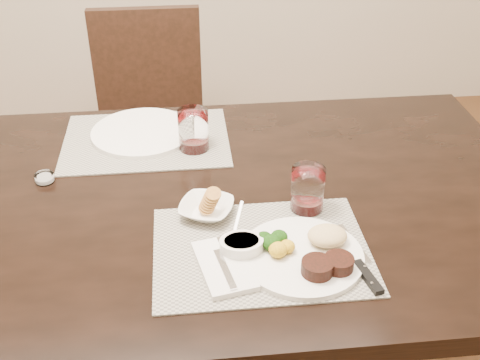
{
  "coord_description": "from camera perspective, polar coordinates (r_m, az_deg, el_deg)",
  "views": [
    {
      "loc": [
        0.13,
        -1.21,
        1.58
      ],
      "look_at": [
        0.25,
        -0.04,
        0.82
      ],
      "focal_mm": 45.0,
      "sensor_mm": 36.0,
      "label": 1
    }
  ],
  "objects": [
    {
      "name": "dining_table",
      "position": [
        1.52,
        -9.63,
        -4.48
      ],
      "size": [
        2.0,
        1.0,
        0.75
      ],
      "color": "black",
      "rests_on": "ground"
    },
    {
      "name": "chair_far",
      "position": [
        2.4,
        -8.49,
        5.98
      ],
      "size": [
        0.42,
        0.42,
        0.9
      ],
      "color": "black",
      "rests_on": "ground"
    },
    {
      "name": "placemat_near",
      "position": [
        1.3,
        2.04,
        -6.65
      ],
      "size": [
        0.46,
        0.34,
        0.0
      ],
      "primitive_type": "cube",
      "color": "gray",
      "rests_on": "dining_table"
    },
    {
      "name": "placemat_far",
      "position": [
        1.72,
        -8.88,
        3.77
      ],
      "size": [
        0.46,
        0.34,
        0.0
      ],
      "primitive_type": "cube",
      "color": "gray",
      "rests_on": "dining_table"
    },
    {
      "name": "dinner_plate",
      "position": [
        1.27,
        6.47,
        -6.9
      ],
      "size": [
        0.26,
        0.26,
        0.05
      ],
      "rotation": [
        0.0,
        0.0,
        0.43
      ],
      "color": "white",
      "rests_on": "placemat_near"
    },
    {
      "name": "napkin_fork",
      "position": [
        1.25,
        -1.52,
        -8.09
      ],
      "size": [
        0.13,
        0.19,
        0.02
      ],
      "rotation": [
        0.0,
        0.0,
        0.2
      ],
      "color": "silver",
      "rests_on": "placemat_near"
    },
    {
      "name": "steak_knife",
      "position": [
        1.27,
        11.68,
        -8.21
      ],
      "size": [
        0.05,
        0.23,
        0.01
      ],
      "rotation": [
        0.0,
        0.0,
        0.22
      ],
      "color": "white",
      "rests_on": "placemat_near"
    },
    {
      "name": "cracker_bowl",
      "position": [
        1.39,
        -3.2,
        -2.69
      ],
      "size": [
        0.16,
        0.16,
        0.05
      ],
      "rotation": [
        0.0,
        0.0,
        -0.37
      ],
      "color": "white",
      "rests_on": "placemat_near"
    },
    {
      "name": "sauce_ramekin",
      "position": [
        1.27,
        0.14,
        -6.27
      ],
      "size": [
        0.09,
        0.14,
        0.07
      ],
      "rotation": [
        0.0,
        0.0,
        -0.39
      ],
      "color": "white",
      "rests_on": "placemat_near"
    },
    {
      "name": "wine_glass_near",
      "position": [
        1.4,
        6.42,
        -1.05
      ],
      "size": [
        0.08,
        0.08,
        0.11
      ],
      "rotation": [
        0.0,
        0.0,
        0.33
      ],
      "color": "white",
      "rests_on": "placemat_near"
    },
    {
      "name": "far_plate",
      "position": [
        1.74,
        -9.24,
        4.5
      ],
      "size": [
        0.29,
        0.29,
        0.01
      ],
      "primitive_type": "cylinder",
      "color": "white",
      "rests_on": "placemat_far"
    },
    {
      "name": "wine_glass_far",
      "position": [
        1.63,
        -4.43,
        4.57
      ],
      "size": [
        0.08,
        0.08,
        0.11
      ],
      "rotation": [
        0.0,
        0.0,
        0.16
      ],
      "color": "white",
      "rests_on": "placemat_far"
    },
    {
      "name": "salt_cellar",
      "position": [
        1.59,
        -18.04,
        0.16
      ],
      "size": [
        0.05,
        0.05,
        0.02
      ],
      "rotation": [
        0.0,
        0.0,
        0.43
      ],
      "color": "white",
      "rests_on": "dining_table"
    }
  ]
}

